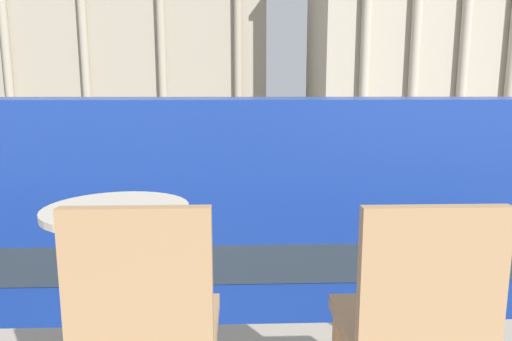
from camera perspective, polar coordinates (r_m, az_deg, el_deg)
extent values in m
cylinder|color=black|center=(9.08, 23.19, -17.03)|extent=(1.04, 0.22, 1.04)
cube|color=navy|center=(6.77, -7.03, -16.94)|extent=(11.32, 2.51, 1.89)
cube|color=#2D3842|center=(6.33, -7.26, -7.47)|extent=(11.09, 2.54, 0.45)
cube|color=navy|center=(6.11, -7.46, 1.60)|extent=(11.32, 2.51, 1.57)
cylinder|color=#2D2D30|center=(2.11, -16.53, -14.14)|extent=(0.07, 0.07, 0.68)
cylinder|color=beige|center=(2.00, -17.03, -4.79)|extent=(0.60, 0.60, 0.03)
cube|color=#A87F56|center=(1.56, -12.69, -18.83)|extent=(0.40, 0.40, 0.05)
cube|color=#A87F56|center=(1.30, -14.57, -13.48)|extent=(0.40, 0.04, 0.42)
cube|color=#A87F56|center=(1.60, 17.96, -18.22)|extent=(0.40, 0.40, 0.05)
cube|color=#A87F56|center=(1.35, 21.15, -12.83)|extent=(0.40, 0.04, 0.42)
cube|color=#A39984|center=(59.59, -14.93, 14.88)|extent=(31.62, 10.75, 19.98)
cylinder|color=#A39984|center=(58.11, -28.74, 12.67)|extent=(0.90, 0.90, 16.98)
cylinder|color=#A39984|center=(54.96, -20.64, 13.46)|extent=(0.90, 0.90, 16.98)
cylinder|color=#A39984|center=(52.97, -11.69, 14.04)|extent=(0.90, 0.90, 16.98)
cylinder|color=#A39984|center=(52.28, -2.25, 14.29)|extent=(0.90, 0.90, 16.98)
cube|color=#B2A893|center=(55.43, 25.89, 15.14)|extent=(34.24, 12.81, 20.94)
cylinder|color=#B2A893|center=(43.93, 13.55, 15.40)|extent=(0.90, 0.90, 17.80)
cylinder|color=#B2A893|center=(45.33, 19.31, 14.94)|extent=(0.90, 0.90, 17.80)
cylinder|color=#B2A893|center=(47.14, 24.66, 14.39)|extent=(0.90, 0.90, 17.80)
cylinder|color=black|center=(14.41, 5.24, -1.15)|extent=(0.12, 0.12, 3.51)
cube|color=black|center=(14.24, 6.04, 4.01)|extent=(0.20, 0.24, 0.70)
sphere|color=green|center=(14.24, 6.49, 4.61)|extent=(0.14, 0.14, 0.14)
cylinder|color=black|center=(21.05, 1.55, 3.06)|extent=(0.12, 0.12, 3.99)
cube|color=black|center=(20.93, 2.07, 7.26)|extent=(0.20, 0.24, 0.70)
sphere|color=green|center=(20.93, 2.38, 7.67)|extent=(0.14, 0.14, 0.14)
cylinder|color=black|center=(19.79, -22.51, -3.13)|extent=(0.60, 0.18, 0.60)
cylinder|color=black|center=(18.20, -24.40, -4.36)|extent=(0.60, 0.18, 0.60)
cube|color=#B2B5BA|center=(19.49, -27.31, -2.85)|extent=(4.20, 1.75, 0.55)
cube|color=#2D3842|center=(19.48, -27.97, -1.34)|extent=(1.89, 1.61, 0.50)
cylinder|color=#282B33|center=(18.47, 24.90, -3.79)|extent=(0.14, 0.14, 0.85)
cylinder|color=#282B33|center=(18.56, 25.39, -3.77)|extent=(0.14, 0.14, 0.85)
cylinder|color=#B22323|center=(18.36, 25.32, -1.46)|extent=(0.32, 0.32, 0.68)
sphere|color=tan|center=(18.28, 25.42, -0.07)|extent=(0.23, 0.23, 0.23)
cylinder|color=#282B33|center=(36.05, 11.29, 3.20)|extent=(0.14, 0.14, 0.82)
cylinder|color=#282B33|center=(36.10, 11.57, 3.20)|extent=(0.14, 0.14, 0.82)
cylinder|color=slate|center=(36.00, 11.47, 4.36)|extent=(0.32, 0.32, 0.65)
sphere|color=tan|center=(35.96, 11.49, 5.05)|extent=(0.22, 0.22, 0.22)
cylinder|color=#282B33|center=(27.28, 17.22, 0.80)|extent=(0.14, 0.14, 0.79)
cylinder|color=#282B33|center=(27.34, 17.58, 0.80)|extent=(0.14, 0.14, 0.79)
cylinder|color=black|center=(27.21, 17.47, 2.27)|extent=(0.32, 0.32, 0.62)
sphere|color=tan|center=(27.16, 17.52, 3.14)|extent=(0.21, 0.21, 0.21)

